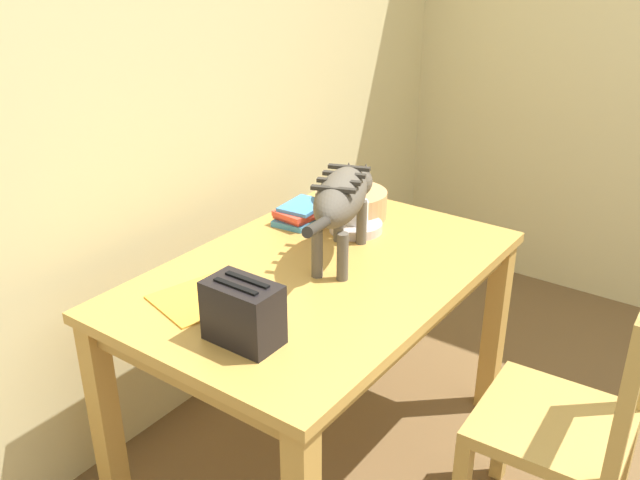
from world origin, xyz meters
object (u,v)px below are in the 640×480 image
object	(u,v)px
cat	(343,197)
coffee_mug	(357,212)
wicker_basket	(351,203)
wooden_chair_near	(568,424)
toaster	(243,313)
magazine	(202,298)
book_stack	(300,213)
saucer_bowl	(356,227)
dining_table	(320,293)

from	to	relation	value
cat	coffee_mug	size ratio (longest dim) A/B	5.10
coffee_mug	wicker_basket	distance (m)	0.14
cat	wooden_chair_near	distance (m)	0.95
toaster	wooden_chair_near	bearing A→B (deg)	-53.19
coffee_mug	magazine	bearing A→B (deg)	172.03
wicker_basket	coffee_mug	bearing A→B (deg)	-138.06
book_stack	wicker_basket	xyz separation A→B (m)	(0.16, -0.12, 0.02)
saucer_bowl	magazine	size ratio (longest dim) A/B	0.72
cat	book_stack	world-z (taller)	cat
saucer_bowl	dining_table	bearing A→B (deg)	-167.63
magazine	wicker_basket	size ratio (longest dim) A/B	0.97
coffee_mug	book_stack	world-z (taller)	coffee_mug
cat	wicker_basket	size ratio (longest dim) A/B	2.39
book_stack	dining_table	bearing A→B (deg)	-133.44
coffee_mug	dining_table	bearing A→B (deg)	-167.75
wicker_basket	wooden_chair_near	bearing A→B (deg)	-109.13
saucer_bowl	wooden_chair_near	world-z (taller)	wooden_chair_near
wicker_basket	toaster	distance (m)	0.92
toaster	coffee_mug	bearing A→B (deg)	11.16
wooden_chair_near	magazine	bearing A→B (deg)	111.96
book_stack	wicker_basket	bearing A→B (deg)	-37.97
cat	saucer_bowl	bearing A→B (deg)	90.00
saucer_bowl	book_stack	xyz separation A→B (m)	(-0.05, 0.21, 0.02)
magazine	wooden_chair_near	distance (m)	1.12
dining_table	magazine	bearing A→B (deg)	155.52
book_stack	wooden_chair_near	distance (m)	1.16
wicker_basket	wooden_chair_near	distance (m)	1.09
saucer_bowl	toaster	size ratio (longest dim) A/B	0.95
dining_table	wicker_basket	size ratio (longest dim) A/B	4.86
cat	coffee_mug	bearing A→B (deg)	89.68
cat	saucer_bowl	xyz separation A→B (m)	(0.20, 0.07, -0.19)
cat	magazine	xyz separation A→B (m)	(-0.48, 0.17, -0.21)
wicker_basket	dining_table	bearing A→B (deg)	-159.19
book_stack	wooden_chair_near	bearing A→B (deg)	-99.45
coffee_mug	wooden_chair_near	distance (m)	0.98
wooden_chair_near	book_stack	bearing A→B (deg)	77.89
toaster	magazine	bearing A→B (deg)	68.85
book_stack	toaster	distance (m)	0.82
cat	wooden_chair_near	size ratio (longest dim) A/B	0.69
dining_table	toaster	bearing A→B (deg)	-169.60
cat	magazine	distance (m)	0.55
coffee_mug	toaster	bearing A→B (deg)	-168.84
wicker_basket	book_stack	bearing A→B (deg)	142.03
dining_table	book_stack	bearing A→B (deg)	46.56
dining_table	magazine	xyz separation A→B (m)	(-0.36, 0.17, 0.09)
book_stack	wooden_chair_near	world-z (taller)	wooden_chair_near
coffee_mug	toaster	size ratio (longest dim) A/B	0.63
dining_table	saucer_bowl	distance (m)	0.34
coffee_mug	wooden_chair_near	size ratio (longest dim) A/B	0.14
cat	wooden_chair_near	bearing A→B (deg)	-22.97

